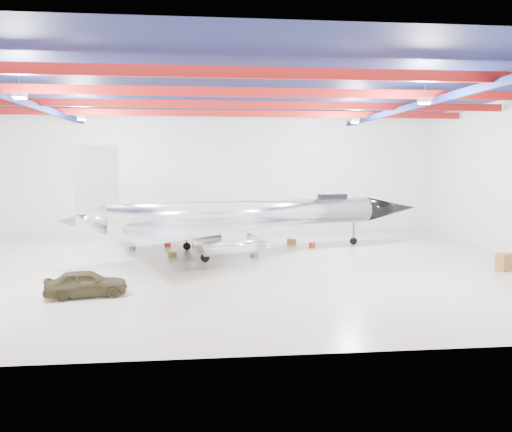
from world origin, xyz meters
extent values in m
plane|color=#C1B299|center=(0.00, 0.00, 0.00)|extent=(40.00, 40.00, 0.00)
plane|color=silver|center=(0.00, 15.00, 5.50)|extent=(40.00, 0.00, 40.00)
plane|color=#0A0F38|center=(0.00, 0.00, 11.00)|extent=(40.00, 40.00, 0.00)
cube|color=maroon|center=(0.00, -9.00, 10.40)|extent=(39.50, 0.25, 0.50)
cube|color=maroon|center=(0.00, -3.00, 10.40)|extent=(39.50, 0.25, 0.50)
cube|color=maroon|center=(0.00, 3.00, 10.40)|extent=(39.50, 0.25, 0.50)
cube|color=maroon|center=(0.00, 9.00, 10.40)|extent=(39.50, 0.25, 0.50)
cube|color=#0C1849|center=(-12.00, 0.00, 10.10)|extent=(0.25, 29.50, 0.40)
cube|color=#0C1849|center=(12.00, 0.00, 10.10)|extent=(0.25, 29.50, 0.40)
cube|color=silver|center=(-10.00, -6.00, 9.70)|extent=(0.55, 0.55, 0.25)
cube|color=silver|center=(10.00, -6.00, 9.70)|extent=(0.55, 0.55, 0.25)
cube|color=silver|center=(-10.00, 6.00, 9.70)|extent=(0.55, 0.55, 0.25)
cube|color=silver|center=(10.00, 6.00, 9.70)|extent=(0.55, 0.55, 0.25)
cylinder|color=silver|center=(1.82, 4.88, 2.80)|extent=(19.80, 7.35, 2.00)
cone|color=black|center=(13.86, 8.27, 2.80)|extent=(5.36, 3.28, 2.00)
cone|color=silver|center=(-9.25, 1.77, 2.80)|extent=(3.43, 2.74, 2.00)
cube|color=silver|center=(-8.29, 2.04, 5.40)|extent=(2.73, 0.87, 4.50)
cube|color=black|center=(8.56, 6.78, 3.85)|extent=(2.34, 1.37, 0.50)
cylinder|color=silver|center=(0.43, -1.22, 1.40)|extent=(3.90, 1.90, 0.90)
cylinder|color=silver|center=(-0.25, 1.18, 1.40)|extent=(3.90, 1.90, 0.90)
cylinder|color=silver|center=(-1.88, 6.96, 1.40)|extent=(3.90, 1.90, 0.90)
cylinder|color=silver|center=(-2.56, 9.37, 1.40)|extent=(3.90, 1.90, 0.90)
cylinder|color=#59595B|center=(10.49, 7.32, 0.90)|extent=(0.18, 0.18, 1.80)
cylinder|color=black|center=(10.49, 7.32, 0.28)|extent=(0.60, 0.36, 0.56)
cylinder|color=#59595B|center=(-1.35, 1.39, 0.90)|extent=(0.18, 0.18, 1.80)
cylinder|color=black|center=(-1.35, 1.39, 0.28)|extent=(0.60, 0.36, 0.56)
cylinder|color=#59595B|center=(-2.70, 6.21, 0.90)|extent=(0.18, 0.18, 1.80)
cylinder|color=black|center=(-2.70, 6.21, 0.28)|extent=(0.60, 0.36, 0.56)
imported|color=#3A331D|center=(-7.13, -6.56, 0.66)|extent=(4.10, 2.24, 1.32)
cube|color=brown|center=(16.72, -3.18, 0.54)|extent=(1.31, 1.02, 1.08)
cube|color=olive|center=(-3.58, 3.35, 0.17)|extent=(0.59, 0.54, 0.34)
cube|color=#A12810|center=(-4.23, 7.71, 0.16)|extent=(0.47, 0.39, 0.31)
cylinder|color=#59595B|center=(2.04, 2.55, 0.25)|extent=(0.70, 0.70, 0.49)
cube|color=olive|center=(5.55, 7.74, 0.23)|extent=(0.81, 0.74, 0.46)
cube|color=#59595B|center=(-6.77, 6.68, 0.13)|extent=(0.46, 0.41, 0.26)
cylinder|color=#A12810|center=(6.85, 6.07, 0.21)|extent=(0.54, 0.54, 0.42)
cube|color=olive|center=(-1.52, 6.92, 0.20)|extent=(0.68, 0.60, 0.41)
cylinder|color=#59595B|center=(2.09, 8.45, 0.19)|extent=(0.47, 0.47, 0.38)
camera|label=1|loc=(-1.32, -31.11, 6.48)|focal=35.00mm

